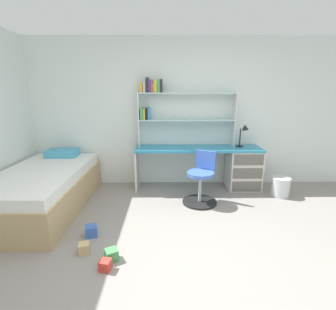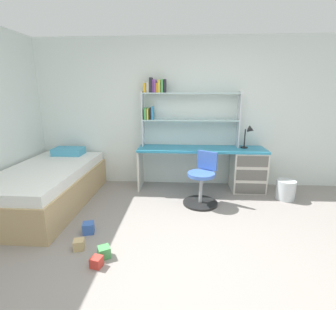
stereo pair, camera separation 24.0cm
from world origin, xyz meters
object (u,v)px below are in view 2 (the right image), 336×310
swivel_chair (202,184)px  bed_platform (47,186)px  toy_block_red_2 (97,262)px  toy_block_green_3 (104,252)px  bookshelf_hutch (176,105)px  waste_bin (286,190)px  toy_block_blue_0 (88,228)px  toy_block_natural_1 (79,245)px  desk (235,167)px  desk_lamp (249,133)px

swivel_chair → bed_platform: 2.30m
toy_block_red_2 → bed_platform: bearing=132.1°
toy_block_green_3 → swivel_chair: bearing=51.4°
toy_block_red_2 → toy_block_green_3: toy_block_green_3 is taller
bookshelf_hutch → waste_bin: bookshelf_hutch is taller
swivel_chair → bed_platform: bearing=-175.6°
bed_platform → toy_block_green_3: size_ratio=18.07×
toy_block_blue_0 → toy_block_natural_1: bearing=-86.9°
bed_platform → toy_block_green_3: 1.71m
desk → swivel_chair: 0.85m
desk_lamp → toy_block_blue_0: bearing=-145.3°
desk_lamp → toy_block_green_3: size_ratio=3.35×
desk_lamp → toy_block_natural_1: (-2.19, -1.85, -0.93)m
bookshelf_hutch → toy_block_natural_1: bookshelf_hutch is taller
desk_lamp → toy_block_natural_1: desk_lamp is taller
desk_lamp → waste_bin: size_ratio=1.25×
desk → bed_platform: desk is taller
desk_lamp → swivel_chair: desk_lamp is taller
desk_lamp → toy_block_red_2: 2.99m
toy_block_blue_0 → toy_block_green_3: bearing=-52.9°
desk → toy_block_natural_1: size_ratio=19.55×
desk → bookshelf_hutch: 1.45m
swivel_chair → toy_block_green_3: swivel_chair is taller
toy_block_blue_0 → bed_platform: bearing=140.3°
bookshelf_hutch → toy_block_blue_0: 2.35m
swivel_chair → waste_bin: 1.36m
bookshelf_hutch → toy_block_red_2: bearing=-107.0°
swivel_chair → waste_bin: size_ratio=2.55×
swivel_chair → toy_block_red_2: (-1.10, -1.49, -0.26)m
swivel_chair → toy_block_blue_0: 1.69m
swivel_chair → toy_block_natural_1: 1.87m
bed_platform → toy_block_blue_0: bed_platform is taller
swivel_chair → bed_platform: (-2.29, -0.18, -0.02)m
toy_block_natural_1 → toy_block_green_3: bearing=-20.2°
desk_lamp → waste_bin: desk_lamp is taller
desk_lamp → toy_block_natural_1: size_ratio=3.51×
toy_block_blue_0 → desk: bearing=37.0°
desk_lamp → toy_block_red_2: (-1.90, -2.10, -0.93)m
waste_bin → desk_lamp: bearing=145.0°
desk_lamp → bed_platform: size_ratio=0.19×
desk → bed_platform: (-2.89, -0.77, -0.12)m
swivel_chair → toy_block_green_3: (-1.07, -1.35, -0.25)m
toy_block_blue_0 → waste_bin: bearing=22.9°
desk → bed_platform: bearing=-165.1°
desk_lamp → toy_block_green_3: desk_lamp is taller
desk_lamp → bed_platform: 3.26m
desk → waste_bin: desk is taller
bookshelf_hutch → waste_bin: 2.23m
bookshelf_hutch → toy_block_green_3: 2.57m
bookshelf_hutch → bed_platform: bookshelf_hutch is taller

